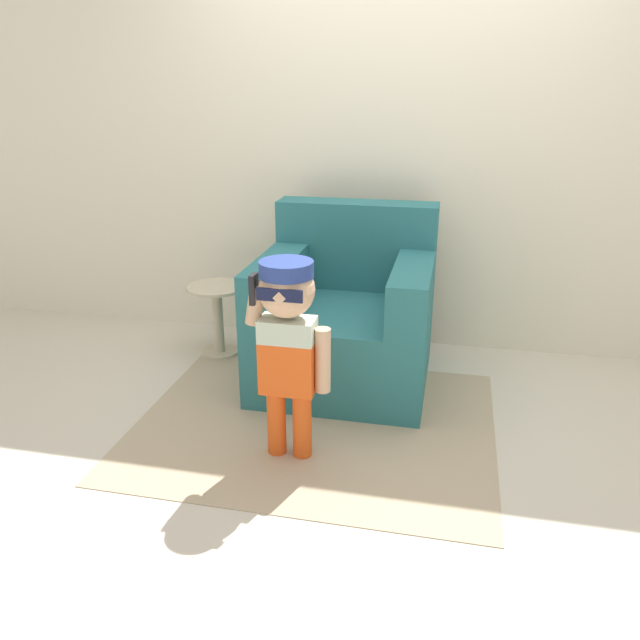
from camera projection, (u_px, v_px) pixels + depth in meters
ground_plane at (372, 387)px, 3.55m from camera, size 10.00×10.00×0.00m
wall_back at (395, 140)px, 3.77m from camera, size 10.00×0.05×2.60m
armchair at (346, 318)px, 3.56m from camera, size 0.94×0.95×0.97m
person_child at (288, 330)px, 2.69m from camera, size 0.38×0.29×0.93m
side_table at (218, 313)px, 3.89m from camera, size 0.36×0.36×0.45m
rug at (315, 423)px, 3.17m from camera, size 1.78×1.48×0.01m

